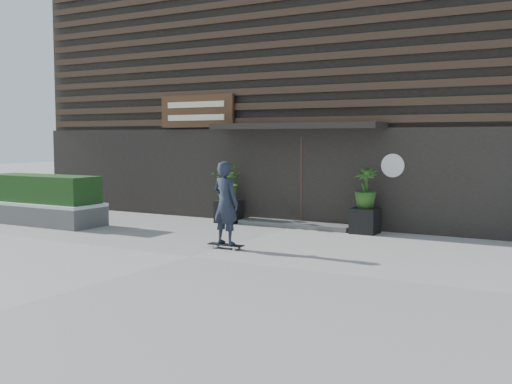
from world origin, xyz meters
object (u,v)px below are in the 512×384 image
Objects in this scene: raised_bed at (43,214)px; skateboarder at (226,203)px; planter_pot_left at (229,211)px; planter_pot_right at (365,221)px.

skateboarder reaches higher than raised_bed.
raised_bed is at bearing -147.78° from planter_pot_left.
raised_bed is at bearing 173.09° from skateboarder.
planter_pot_right is 8.36m from raised_bed.
planter_pot_right is at bearing 0.00° from planter_pot_left.
planter_pot_left and planter_pot_right have the same top height.
raised_bed is (-7.94, -2.61, -0.05)m from planter_pot_right.
planter_pot_left is 0.17× the size of raised_bed.
planter_pot_left reaches higher than raised_bed.
planter_pot_right is 0.34× the size of skateboarder.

